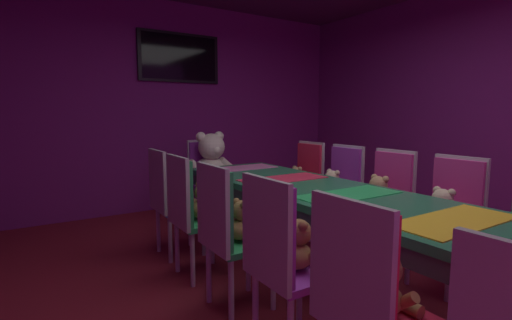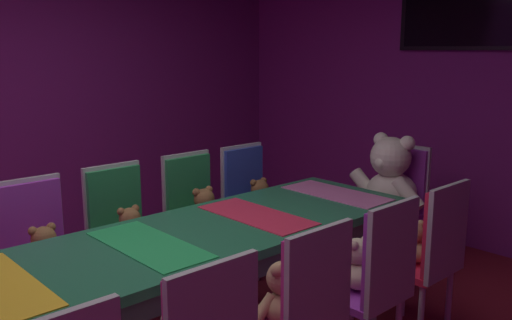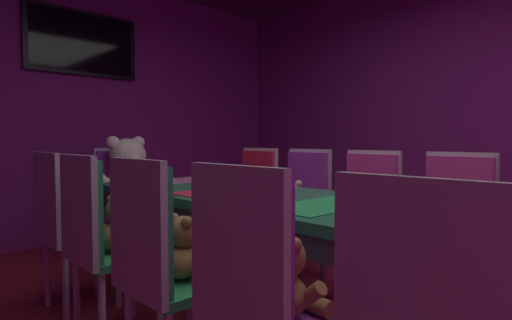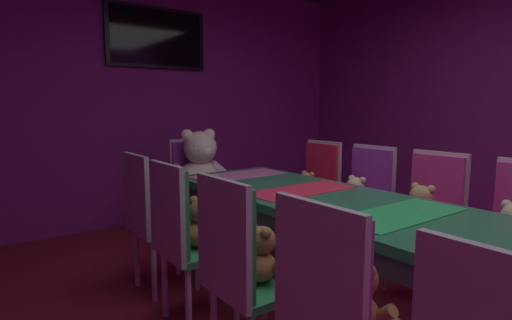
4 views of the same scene
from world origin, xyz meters
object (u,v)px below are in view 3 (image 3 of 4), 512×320
at_px(chair_right_4, 303,199).
at_px(chair_right_5, 254,192).
at_px(chair_right_3, 367,207).
at_px(teddy_right_3, 355,210).
at_px(teddy_right_5, 242,197).
at_px(banquet_table, 333,220).
at_px(chair_right_2, 455,218).
at_px(chair_left_4, 94,230).
at_px(teddy_left_3, 184,251).
at_px(chair_left_5, 61,216).
at_px(teddy_left_5, 85,215).
at_px(wall_tv, 83,43).
at_px(teddy_right_2, 445,223).
at_px(teddy_left_2, 286,282).
at_px(king_teddy_bear, 129,178).
at_px(chair_left_2, 255,288).
at_px(teddy_left_4, 121,227).
at_px(chair_left_3, 155,253).
at_px(teddy_right_4, 291,202).
at_px(throne_chair, 120,191).

distance_m(chair_right_4, chair_right_5, 0.56).
xyz_separation_m(chair_right_3, teddy_right_3, (-0.15, 0.00, -0.00)).
bearing_deg(teddy_right_5, banquet_table, 64.66).
bearing_deg(chair_right_2, chair_left_4, -35.26).
height_order(teddy_left_3, chair_left_5, chair_left_5).
height_order(teddy_left_5, wall_tv, wall_tv).
bearing_deg(chair_right_3, teddy_right_2, 75.92).
height_order(teddy_left_3, teddy_left_5, teddy_left_5).
xyz_separation_m(teddy_left_2, chair_right_4, (1.49, 1.14, 0.02)).
height_order(teddy_left_3, king_teddy_bear, king_teddy_bear).
distance_m(chair_left_2, teddy_right_2, 1.49).
bearing_deg(chair_left_4, teddy_left_4, 0.00).
bearing_deg(king_teddy_bear, chair_right_3, 23.83).
relative_size(chair_left_3, chair_right_4, 1.00).
xyz_separation_m(teddy_left_4, chair_right_2, (1.51, -1.17, 0.01)).
height_order(chair_left_2, chair_right_4, same).
height_order(banquet_table, chair_right_4, chair_right_4).
xyz_separation_m(teddy_left_4, teddy_right_2, (1.36, -1.17, 0.00)).
bearing_deg(teddy_left_3, teddy_left_5, 89.16).
height_order(teddy_left_4, teddy_left_5, teddy_left_4).
bearing_deg(chair_left_2, chair_right_3, 19.54).
distance_m(teddy_left_3, king_teddy_bear, 2.00).
relative_size(teddy_left_2, teddy_left_4, 0.94).
height_order(teddy_left_3, teddy_left_4, teddy_left_4).
distance_m(teddy_left_2, chair_left_3, 0.59).
distance_m(chair_right_3, chair_right_5, 1.12).
relative_size(teddy_right_4, chair_right_5, 0.32).
xyz_separation_m(teddy_left_2, teddy_right_5, (1.34, 1.70, -0.01)).
xyz_separation_m(chair_left_3, teddy_left_5, (0.16, 1.13, -0.02)).
relative_size(chair_left_5, chair_right_2, 1.00).
height_order(chair_right_2, teddy_right_4, chair_right_2).
height_order(teddy_left_2, chair_right_3, chair_right_3).
xyz_separation_m(chair_left_3, chair_right_3, (1.65, 0.01, 0.00)).
distance_m(teddy_left_2, teddy_right_5, 2.16).
distance_m(chair_left_3, teddy_right_5, 1.88).
height_order(teddy_left_4, throne_chair, throne_chair).
relative_size(chair_right_2, chair_right_3, 1.00).
xyz_separation_m(banquet_table, chair_right_4, (0.82, 0.86, -0.06)).
relative_size(teddy_left_2, teddy_left_3, 1.02).
xyz_separation_m(teddy_left_5, chair_right_4, (1.49, -0.56, 0.02)).
height_order(teddy_right_3, chair_right_4, chair_right_4).
relative_size(chair_left_4, teddy_left_5, 3.26).
distance_m(teddy_left_2, chair_left_5, 1.70).
height_order(teddy_left_5, throne_chair, throne_chair).
bearing_deg(teddy_right_5, teddy_right_3, 90.14).
height_order(teddy_left_2, teddy_left_3, teddy_left_2).
height_order(chair_left_3, throne_chair, same).
distance_m(teddy_left_4, teddy_right_2, 1.79).
xyz_separation_m(chair_left_2, throne_chair, (0.81, 2.61, 0.00)).
height_order(chair_left_2, chair_right_5, same).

